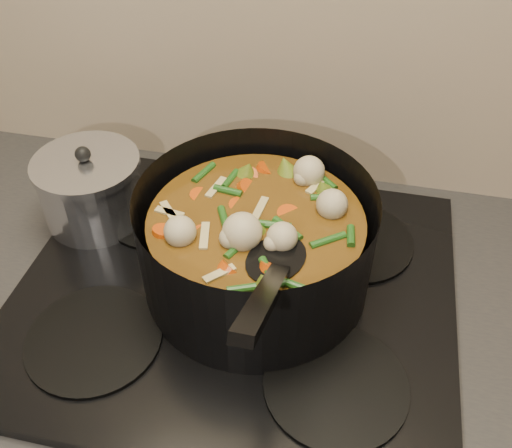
# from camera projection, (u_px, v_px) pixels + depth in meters

# --- Properties ---
(counter) EXTENTS (2.64, 0.64, 0.91)m
(counter) POSITION_uv_depth(u_px,v_px,m) (241.00, 443.00, 1.14)
(counter) COLOR brown
(counter) RESTS_ON ground
(stovetop) EXTENTS (0.62, 0.54, 0.03)m
(stovetop) POSITION_uv_depth(u_px,v_px,m) (235.00, 291.00, 0.83)
(stovetop) COLOR black
(stovetop) RESTS_ON counter
(stockpot) EXTENTS (0.38, 0.46, 0.24)m
(stockpot) POSITION_uv_depth(u_px,v_px,m) (256.00, 245.00, 0.78)
(stockpot) COLOR black
(stockpot) RESTS_ON stovetop
(saucepan) EXTENTS (0.17, 0.17, 0.14)m
(saucepan) POSITION_uv_depth(u_px,v_px,m) (91.00, 189.00, 0.90)
(saucepan) COLOR silver
(saucepan) RESTS_ON stovetop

